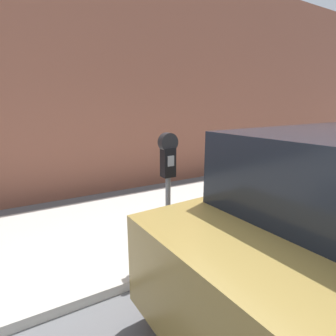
{
  "coord_description": "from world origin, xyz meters",
  "views": [
    {
      "loc": [
        -2.08,
        -1.61,
        2.03
      ],
      "look_at": [
        -0.53,
        1.05,
        1.29
      ],
      "focal_mm": 28.0,
      "sensor_mm": 36.0,
      "label": 1
    }
  ],
  "objects": [
    {
      "name": "ground_plane",
      "position": [
        0.0,
        0.0,
        0.0
      ],
      "size": [
        60.0,
        60.0,
        0.0
      ],
      "primitive_type": "plane",
      "color": "slate"
    },
    {
      "name": "sidewalk",
      "position": [
        0.0,
        2.2,
        0.06
      ],
      "size": [
        24.0,
        2.8,
        0.11
      ],
      "color": "#BCB7AD",
      "rests_on": "ground_plane"
    },
    {
      "name": "building_facade",
      "position": [
        0.0,
        4.42,
        2.62
      ],
      "size": [
        24.0,
        0.3,
        5.24
      ],
      "color": "#935642",
      "rests_on": "ground_plane"
    },
    {
      "name": "parking_meter",
      "position": [
        -0.53,
        1.05,
        1.25
      ],
      "size": [
        0.22,
        0.14,
        1.6
      ],
      "color": "slate",
      "rests_on": "sidewalk"
    }
  ]
}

